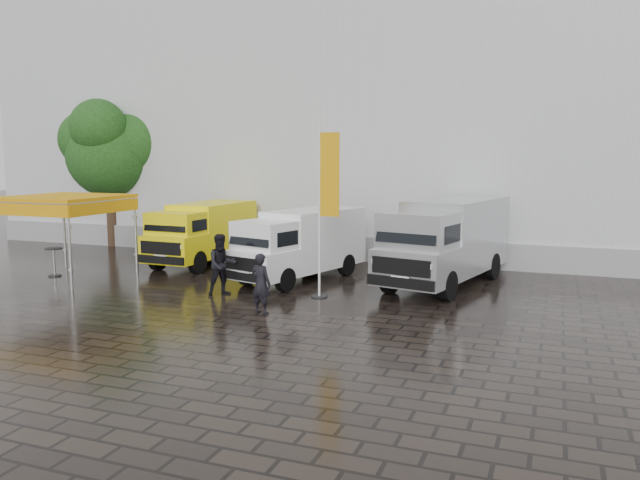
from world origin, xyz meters
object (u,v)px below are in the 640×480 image
(van_white, at_px, (300,246))
(flagpole, at_px, (325,202))
(wheelie_bin, at_px, (493,258))
(van_yellow, at_px, (202,235))
(van_silver, at_px, (445,243))
(canopy_tent, at_px, (64,201))
(cocktail_table, at_px, (54,262))
(person_tent, at_px, (222,265))
(person_front, at_px, (261,284))

(van_white, bearing_deg, flagpole, -36.01)
(van_white, bearing_deg, wheelie_bin, 48.98)
(van_yellow, height_order, van_silver, van_silver)
(canopy_tent, bearing_deg, van_yellow, 53.50)
(canopy_tent, distance_m, cocktail_table, 2.31)
(wheelie_bin, xyz_separation_m, person_tent, (-7.38, -6.93, 0.41))
(van_silver, bearing_deg, cocktail_table, -152.94)
(van_silver, height_order, person_front, van_silver)
(wheelie_bin, bearing_deg, person_tent, -140.37)
(flagpole, distance_m, cocktail_table, 10.42)
(person_front, bearing_deg, cocktail_table, -2.41)
(person_front, distance_m, person_tent, 2.75)
(canopy_tent, bearing_deg, flagpole, 2.41)
(flagpole, relative_size, person_front, 3.09)
(cocktail_table, bearing_deg, van_white, 16.48)
(canopy_tent, height_order, person_tent, canopy_tent)
(canopy_tent, xyz_separation_m, person_tent, (6.39, -0.37, -1.78))
(flagpole, relative_size, person_tent, 2.73)
(cocktail_table, distance_m, person_tent, 7.09)
(van_white, distance_m, person_front, 4.76)
(van_silver, height_order, cocktail_table, van_silver)
(van_silver, xyz_separation_m, person_tent, (-6.15, -3.86, -0.46))
(flagpole, height_order, person_tent, flagpole)
(van_yellow, xyz_separation_m, flagpole, (6.48, -3.64, 1.67))
(cocktail_table, bearing_deg, person_front, -13.32)
(flagpole, xyz_separation_m, person_front, (-0.92, -2.47, -2.04))
(cocktail_table, distance_m, wheelie_bin, 15.81)
(van_white, bearing_deg, person_tent, -98.63)
(van_yellow, xyz_separation_m, cocktail_table, (-3.67, -3.93, -0.69))
(cocktail_table, bearing_deg, flagpole, 1.62)
(wheelie_bin, height_order, person_front, person_front)
(cocktail_table, bearing_deg, canopy_tent, -9.41)
(person_front, relative_size, person_tent, 0.88)
(person_tent, bearing_deg, van_yellow, 82.01)
(person_tent, bearing_deg, van_white, 20.10)
(flagpole, relative_size, cocktail_table, 5.07)
(van_silver, distance_m, person_front, 6.86)
(flagpole, distance_m, wheelie_bin, 7.87)
(cocktail_table, height_order, person_front, person_front)
(flagpole, bearing_deg, canopy_tent, -177.59)
(van_yellow, height_order, person_front, van_yellow)
(wheelie_bin, relative_size, person_front, 0.64)
(van_yellow, xyz_separation_m, wheelie_bin, (10.78, 2.52, -0.67))
(van_white, relative_size, van_silver, 0.85)
(van_yellow, relative_size, person_front, 3.13)
(van_yellow, distance_m, van_white, 4.96)
(van_yellow, relative_size, flagpole, 1.01)
(van_yellow, relative_size, van_silver, 0.80)
(van_yellow, distance_m, person_tent, 5.58)
(person_front, bearing_deg, wheelie_bin, -110.21)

